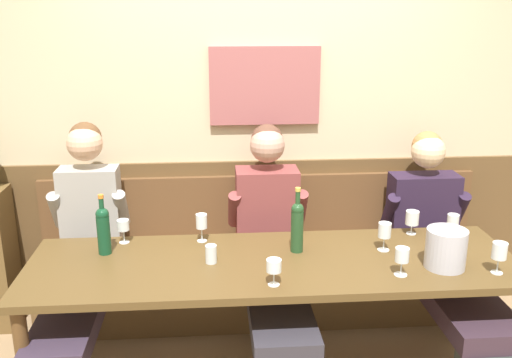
{
  "coord_description": "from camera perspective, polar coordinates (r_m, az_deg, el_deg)",
  "views": [
    {
      "loc": [
        -0.31,
        -2.61,
        2.01
      ],
      "look_at": [
        -0.07,
        0.45,
        1.08
      ],
      "focal_mm": 40.04,
      "sensor_mm": 36.0,
      "label": 1
    }
  ],
  "objects": [
    {
      "name": "wine_glass_left_end",
      "position": [
        3.32,
        -13.12,
        -4.64
      ],
      "size": [
        0.07,
        0.07,
        0.14
      ],
      "color": "silver",
      "rests_on": "dining_table"
    },
    {
      "name": "wine_glass_center_rear",
      "position": [
        3.2,
        12.73,
        -5.08
      ],
      "size": [
        0.07,
        0.07,
        0.16
      ],
      "color": "silver",
      "rests_on": "dining_table"
    },
    {
      "name": "wine_bottle_amber_mid",
      "position": [
        3.18,
        -15.0,
        -4.81
      ],
      "size": [
        0.07,
        0.07,
        0.34
      ],
      "color": "#124026",
      "rests_on": "dining_table"
    },
    {
      "name": "wine_glass_by_bottle",
      "position": [
        3.26,
        -5.46,
        -4.37
      ],
      "size": [
        0.06,
        0.06,
        0.16
      ],
      "color": "silver",
      "rests_on": "dining_table"
    },
    {
      "name": "wine_glass_near_bucket",
      "position": [
        2.94,
        14.38,
        -7.44
      ],
      "size": [
        0.07,
        0.07,
        0.15
      ],
      "color": "silver",
      "rests_on": "dining_table"
    },
    {
      "name": "wall_bench",
      "position": [
        3.86,
        0.63,
        -9.84
      ],
      "size": [
        2.9,
        0.42,
        0.94
      ],
      "color": "brown",
      "rests_on": "ground"
    },
    {
      "name": "person_center_right_seat",
      "position": [
        3.63,
        18.09,
        -6.78
      ],
      "size": [
        0.54,
        1.25,
        1.26
      ],
      "color": "#2E3531",
      "rests_on": "ground"
    },
    {
      "name": "wine_glass_mid_right",
      "position": [
        3.11,
        23.14,
        -6.75
      ],
      "size": [
        0.07,
        0.07,
        0.16
      ],
      "color": "silver",
      "rests_on": "dining_table"
    },
    {
      "name": "dining_table",
      "position": [
        3.08,
        1.8,
        -9.33
      ],
      "size": [
        2.6,
        0.79,
        0.72
      ],
      "color": "#513C1F",
      "rests_on": "ground"
    },
    {
      "name": "wine_bottle_clear_water",
      "position": [
        3.11,
        4.14,
        -4.59
      ],
      "size": [
        0.07,
        0.07,
        0.37
      ],
      "color": "#204323",
      "rests_on": "dining_table"
    },
    {
      "name": "room_wall_back",
      "position": [
        3.76,
        0.32,
        7.48
      ],
      "size": [
        6.8,
        0.12,
        2.8
      ],
      "color": "beige",
      "rests_on": "ground"
    },
    {
      "name": "wood_wainscot_panel",
      "position": [
        3.95,
        0.36,
        -5.44
      ],
      "size": [
        6.8,
        0.03,
        1.03
      ],
      "primitive_type": "cube",
      "color": "brown",
      "rests_on": "ground"
    },
    {
      "name": "wine_glass_mid_left",
      "position": [
        3.49,
        19.07,
        -4.02
      ],
      "size": [
        0.07,
        0.07,
        0.14
      ],
      "color": "silver",
      "rests_on": "dining_table"
    },
    {
      "name": "wine_glass_right_end",
      "position": [
        2.76,
        1.8,
        -8.77
      ],
      "size": [
        0.07,
        0.07,
        0.13
      ],
      "color": "silver",
      "rests_on": "dining_table"
    },
    {
      "name": "wine_glass_center_front",
      "position": [
        3.48,
        15.34,
        -3.8
      ],
      "size": [
        0.08,
        0.08,
        0.14
      ],
      "color": "silver",
      "rests_on": "dining_table"
    },
    {
      "name": "ice_bucket",
      "position": [
        3.09,
        18.44,
        -6.61
      ],
      "size": [
        0.21,
        0.21,
        0.21
      ],
      "primitive_type": "cylinder",
      "color": "#B2B4C2",
      "rests_on": "dining_table"
    },
    {
      "name": "water_tumbler_right",
      "position": [
        3.01,
        -4.51,
        -7.48
      ],
      "size": [
        0.06,
        0.06,
        0.1
      ],
      "primitive_type": "cylinder",
      "color": "silver",
      "rests_on": "dining_table"
    },
    {
      "name": "person_center_left_seat",
      "position": [
        3.4,
        1.6,
        -6.71
      ],
      "size": [
        0.5,
        1.25,
        1.32
      ],
      "color": "#2A2D2F",
      "rests_on": "ground"
    },
    {
      "name": "person_right_seat",
      "position": [
        3.46,
        -17.03,
        -6.93
      ],
      "size": [
        0.47,
        1.25,
        1.35
      ],
      "color": "#302B36",
      "rests_on": "ground"
    }
  ]
}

